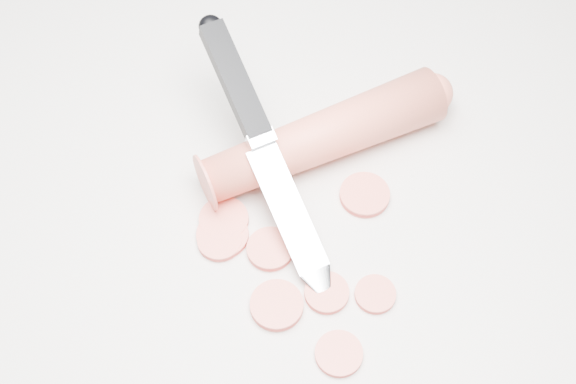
# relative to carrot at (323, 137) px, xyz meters

# --- Properties ---
(ground) EXTENTS (2.40, 2.40, 0.00)m
(ground) POSITION_rel_carrot_xyz_m (-0.00, -0.04, -0.02)
(ground) COLOR silver
(ground) RESTS_ON ground
(carrot) EXTENTS (0.18, 0.14, 0.04)m
(carrot) POSITION_rel_carrot_xyz_m (0.00, 0.00, 0.00)
(carrot) COLOR #E35D46
(carrot) RESTS_ON ground
(carrot_slice_0) EXTENTS (0.03, 0.03, 0.01)m
(carrot_slice_0) POSITION_rel_carrot_xyz_m (-0.07, -0.09, -0.02)
(carrot_slice_0) COLOR #E75F4D
(carrot_slice_0) RESTS_ON ground
(carrot_slice_1) EXTENTS (0.04, 0.04, 0.01)m
(carrot_slice_1) POSITION_rel_carrot_xyz_m (-0.02, -0.13, -0.02)
(carrot_slice_1) COLOR #E75F4D
(carrot_slice_1) RESTS_ON ground
(carrot_slice_2) EXTENTS (0.04, 0.04, 0.01)m
(carrot_slice_2) POSITION_rel_carrot_xyz_m (0.04, -0.04, -0.02)
(carrot_slice_2) COLOR #E75F4D
(carrot_slice_2) RESTS_ON ground
(carrot_slice_3) EXTENTS (0.03, 0.03, 0.01)m
(carrot_slice_3) POSITION_rel_carrot_xyz_m (0.03, -0.16, -0.02)
(carrot_slice_3) COLOR #E75F4D
(carrot_slice_3) RESTS_ON ground
(carrot_slice_4) EXTENTS (0.03, 0.03, 0.01)m
(carrot_slice_4) POSITION_rel_carrot_xyz_m (0.02, -0.12, -0.02)
(carrot_slice_4) COLOR #E75F4D
(carrot_slice_4) RESTS_ON ground
(carrot_slice_5) EXTENTS (0.04, 0.04, 0.01)m
(carrot_slice_5) POSITION_rel_carrot_xyz_m (-0.07, -0.07, -0.02)
(carrot_slice_5) COLOR #E75F4D
(carrot_slice_5) RESTS_ON ground
(carrot_slice_6) EXTENTS (0.03, 0.03, 0.01)m
(carrot_slice_6) POSITION_rel_carrot_xyz_m (0.05, -0.12, -0.02)
(carrot_slice_6) COLOR #E75F4D
(carrot_slice_6) RESTS_ON ground
(carrot_slice_7) EXTENTS (0.03, 0.03, 0.01)m
(carrot_slice_7) POSITION_rel_carrot_xyz_m (-0.03, -0.09, -0.02)
(carrot_slice_7) COLOR #E75F4D
(carrot_slice_7) RESTS_ON ground
(carrot_slice_8) EXTENTS (0.04, 0.04, 0.01)m
(carrot_slice_8) POSITION_rel_carrot_xyz_m (-0.06, -0.08, -0.02)
(carrot_slice_8) COLOR #E75F4D
(carrot_slice_8) RESTS_ON ground
(kitchen_knife) EXTENTS (0.14, 0.20, 0.09)m
(kitchen_knife) POSITION_rel_carrot_xyz_m (-0.04, -0.04, 0.02)
(kitchen_knife) COLOR silver
(kitchen_knife) RESTS_ON ground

